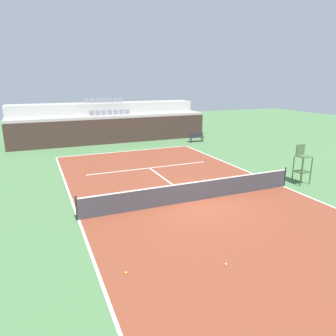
{
  "coord_description": "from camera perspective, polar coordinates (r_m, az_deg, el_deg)",
  "views": [
    {
      "loc": [
        -6.76,
        -12.43,
        5.59
      ],
      "look_at": [
        -0.56,
        2.0,
        1.2
      ],
      "focal_mm": 33.53,
      "sensor_mm": 36.0,
      "label": 1
    }
  ],
  "objects": [
    {
      "name": "sideline_right",
      "position": [
        18.29,
        20.2,
        -3.13
      ],
      "size": [
        0.1,
        24.0,
        0.0
      ],
      "primitive_type": "cube",
      "color": "white",
      "rests_on": "court_surface"
    },
    {
      "name": "stands_tier_upper",
      "position": [
        32.78,
        -11.33,
        8.55
      ],
      "size": [
        18.15,
        2.4,
        3.46
      ],
      "primitive_type": "cube",
      "color": "#9E9E99",
      "rests_on": "ground_plane"
    },
    {
      "name": "umpire_chair",
      "position": [
        18.88,
        23.19,
        0.84
      ],
      "size": [
        0.76,
        0.66,
        2.2
      ],
      "color": "#334C2D",
      "rests_on": "ground_plane"
    },
    {
      "name": "court_surface",
      "position": [
        15.21,
        4.93,
        -5.99
      ],
      "size": [
        11.0,
        24.0,
        0.01
      ],
      "primitive_type": "cube",
      "color": "brown",
      "rests_on": "ground_plane"
    },
    {
      "name": "baseline_far",
      "position": [
        25.91,
        -7.59,
        3.04
      ],
      "size": [
        11.0,
        0.1,
        0.0
      ],
      "primitive_type": "cube",
      "color": "white",
      "rests_on": "court_surface"
    },
    {
      "name": "stands_tier_lower",
      "position": [
        30.52,
        -10.31,
        7.17
      ],
      "size": [
        18.15,
        2.4,
        2.48
      ],
      "primitive_type": "cube",
      "color": "#9E9E99",
      "rests_on": "ground_plane"
    },
    {
      "name": "tennis_net",
      "position": [
        15.03,
        4.97,
        -4.2
      ],
      "size": [
        11.08,
        0.08,
        1.07
      ],
      "color": "black",
      "rests_on": "court_surface"
    },
    {
      "name": "centre_service_line",
      "position": [
        17.92,
        0.12,
        -2.52
      ],
      "size": [
        0.1,
        6.4,
        0.0
      ],
      "primitive_type": "cube",
      "color": "white",
      "rests_on": "court_surface"
    },
    {
      "name": "player_bench",
      "position": [
        29.8,
        5.17,
        5.73
      ],
      "size": [
        1.5,
        0.4,
        0.85
      ],
      "color": "#232328",
      "rests_on": "ground_plane"
    },
    {
      "name": "service_line_far",
      "position": [
        20.77,
        -3.39,
        0.01
      ],
      "size": [
        8.26,
        0.1,
        0.0
      ],
      "primitive_type": "cube",
      "color": "white",
      "rests_on": "court_surface"
    },
    {
      "name": "seating_row_lower",
      "position": [
        30.45,
        -10.47,
        9.73
      ],
      "size": [
        3.85,
        0.44,
        0.44
      ],
      "color": "slate",
      "rests_on": "stands_tier_lower"
    },
    {
      "name": "tennis_ball_0",
      "position": [
        10.43,
        10.43,
        -16.8
      ],
      "size": [
        0.07,
        0.07,
        0.07
      ],
      "primitive_type": "sphere",
      "color": "#CCE033",
      "rests_on": "court_surface"
    },
    {
      "name": "ground_plane",
      "position": [
        15.21,
        4.93,
        -6.0
      ],
      "size": [
        80.0,
        80.0,
        0.0
      ],
      "primitive_type": "plane",
      "color": "#477042"
    },
    {
      "name": "back_wall",
      "position": [
        29.24,
        -9.68,
        6.61
      ],
      "size": [
        18.15,
        0.3,
        2.25
      ],
      "primitive_type": "cube",
      "color": "#33231E",
      "rests_on": "ground_plane"
    },
    {
      "name": "seating_row_upper",
      "position": [
        32.7,
        -11.54,
        11.79
      ],
      "size": [
        3.85,
        0.44,
        0.44
      ],
      "color": "slate",
      "rests_on": "stands_tier_upper"
    },
    {
      "name": "tennis_ball_1",
      "position": [
        9.97,
        -7.69,
        -18.34
      ],
      "size": [
        0.07,
        0.07,
        0.07
      ],
      "primitive_type": "sphere",
      "color": "#CCE033",
      "rests_on": "court_surface"
    },
    {
      "name": "sideline_left",
      "position": [
        13.69,
        -15.92,
        -9.07
      ],
      "size": [
        0.1,
        24.0,
        0.0
      ],
      "primitive_type": "cube",
      "color": "white",
      "rests_on": "court_surface"
    }
  ]
}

